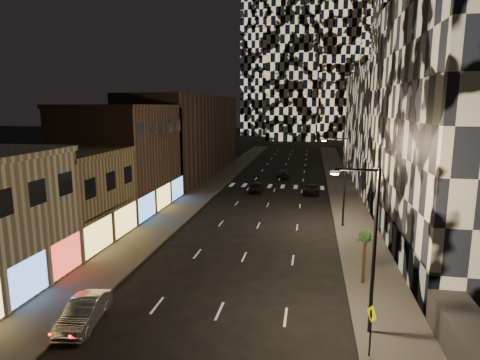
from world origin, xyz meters
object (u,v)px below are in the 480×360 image
at_px(car_silver_parked, 84,312).
at_px(car_dark_oncoming, 283,174).
at_px(car_dark_rightlane, 311,189).
at_px(streetlight_near, 370,240).
at_px(car_dark_midlane, 257,187).
at_px(ped_sign, 371,322).
at_px(palm_tree, 365,242).
at_px(streetlight_far, 342,176).

bearing_deg(car_silver_parked, car_dark_oncoming, 73.39).
relative_size(car_dark_oncoming, car_dark_rightlane, 1.00).
bearing_deg(streetlight_near, car_silver_parked, -173.26).
bearing_deg(car_dark_midlane, ped_sign, -72.57).
bearing_deg(streetlight_near, palm_tree, 84.18).
xyz_separation_m(streetlight_far, car_dark_rightlane, (-2.98, 15.41, -4.71)).
relative_size(streetlight_near, car_dark_rightlane, 1.95).
bearing_deg(car_dark_oncoming, ped_sign, 96.76).
xyz_separation_m(streetlight_far, palm_tree, (0.65, -13.67, -2.21)).
distance_m(ped_sign, palm_tree, 8.69).
bearing_deg(palm_tree, ped_sign, -94.67).
xyz_separation_m(streetlight_far, car_dark_oncoming, (-7.85, 27.90, -4.69)).
xyz_separation_m(car_dark_oncoming, palm_tree, (8.50, -41.57, 2.47)).
bearing_deg(palm_tree, car_dark_oncoming, 101.56).
xyz_separation_m(car_dark_rightlane, palm_tree, (3.62, -29.08, 2.50)).
height_order(car_dark_oncoming, palm_tree, palm_tree).
distance_m(streetlight_near, car_dark_rightlane, 35.85).
distance_m(car_dark_oncoming, car_dark_rightlane, 13.41).
xyz_separation_m(car_silver_parked, car_dark_oncoming, (7.70, 49.74, -0.09)).
xyz_separation_m(car_dark_oncoming, ped_sign, (7.80, -50.15, 1.30)).
bearing_deg(ped_sign, streetlight_far, 72.41).
distance_m(streetlight_near, palm_tree, 6.74).
bearing_deg(car_dark_oncoming, car_silver_parked, 79.12).
xyz_separation_m(streetlight_far, car_silver_parked, (-15.55, -21.84, -4.60)).
distance_m(streetlight_far, palm_tree, 13.86).
bearing_deg(streetlight_near, car_dark_midlane, 107.04).
distance_m(car_dark_midlane, car_dark_oncoming, 13.09).
bearing_deg(streetlight_far, streetlight_near, -90.00).
height_order(streetlight_near, ped_sign, streetlight_near).
distance_m(car_dark_midlane, car_dark_rightlane, 7.80).
xyz_separation_m(car_silver_parked, car_dark_rightlane, (12.58, 37.25, -0.12)).
distance_m(streetlight_far, car_silver_parked, 27.20).
xyz_separation_m(car_dark_midlane, car_dark_rightlane, (7.79, 0.28, -0.09)).
bearing_deg(ped_sign, car_dark_oncoming, 81.40).
relative_size(streetlight_near, car_silver_parked, 1.96).
bearing_deg(streetlight_near, car_dark_rightlane, 94.80).
height_order(car_dark_midlane, ped_sign, ped_sign).
height_order(streetlight_near, car_dark_rightlane, streetlight_near).
relative_size(car_dark_oncoming, ped_sign, 1.72).
height_order(car_silver_parked, car_dark_oncoming, car_silver_parked).
xyz_separation_m(streetlight_near, car_silver_parked, (-15.55, -1.84, -4.60)).
relative_size(streetlight_far, car_dark_oncoming, 1.96).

